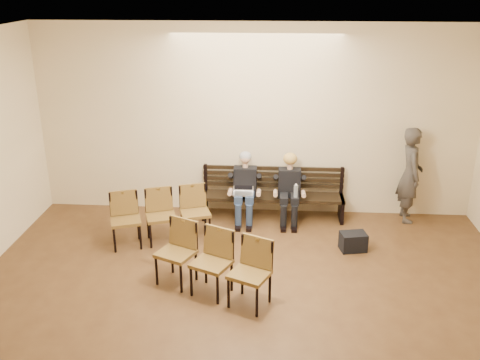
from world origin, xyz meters
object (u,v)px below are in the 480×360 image
object	(u,v)px
water_bottle	(296,197)
passerby	(411,168)
bag	(353,242)
chair_row_front	(161,217)
seated_man	(245,189)
bench	(272,206)
chair_row_back	(211,264)
seated_woman	(289,192)
laptop	(243,194)

from	to	relation	value
water_bottle	passerby	distance (m)	2.15
bag	chair_row_front	xyz separation A→B (m)	(-3.18, 0.09, 0.30)
seated_man	bench	bearing A→B (deg)	13.34
chair_row_back	water_bottle	bearing A→B (deg)	86.17
seated_woman	passerby	bearing A→B (deg)	5.81
water_bottle	chair_row_back	size ratio (longest dim) A/B	0.15
seated_woman	chair_row_front	bearing A→B (deg)	-155.95
bench	chair_row_back	distance (m)	2.73
seated_man	chair_row_front	size ratio (longest dim) A/B	0.75
laptop	passerby	xyz separation A→B (m)	(2.99, 0.38, 0.43)
passerby	seated_woman	bearing A→B (deg)	95.48
bench	water_bottle	distance (m)	0.64
seated_man	passerby	xyz separation A→B (m)	(2.96, 0.22, 0.39)
chair_row_back	seated_man	bearing A→B (deg)	107.53
chair_row_back	laptop	bearing A→B (deg)	107.63
bench	laptop	xyz separation A→B (m)	(-0.53, -0.28, 0.36)
seated_man	bag	size ratio (longest dim) A/B	2.97
bench	seated_man	size ratio (longest dim) A/B	2.11
laptop	passerby	world-z (taller)	passerby
seated_woman	laptop	world-z (taller)	seated_woman
seated_man	laptop	distance (m)	0.16
bench	water_bottle	world-z (taller)	water_bottle
chair_row_back	seated_woman	bearing A→B (deg)	90.52
bench	passerby	world-z (taller)	passerby
seated_woman	chair_row_front	xyz separation A→B (m)	(-2.15, -0.96, -0.12)
bench	passerby	xyz separation A→B (m)	(2.46, 0.10, 0.78)
bench	water_bottle	size ratio (longest dim) A/B	10.40
passerby	chair_row_front	size ratio (longest dim) A/B	1.23
seated_woman	passerby	size ratio (longest dim) A/B	0.57
passerby	chair_row_front	distance (m)	4.50
seated_woman	bag	distance (m)	1.54
bag	passerby	size ratio (longest dim) A/B	0.21
seated_woman	chair_row_back	distance (m)	2.72
bench	passerby	distance (m)	2.58
passerby	chair_row_back	world-z (taller)	passerby
seated_man	laptop	bearing A→B (deg)	-98.92
bag	passerby	world-z (taller)	passerby
water_bottle	chair_row_front	world-z (taller)	chair_row_front
seated_woman	water_bottle	xyz separation A→B (m)	(0.11, -0.23, -0.00)
water_bottle	chair_row_back	world-z (taller)	chair_row_back
passerby	chair_row_back	distance (m)	4.28
bench	water_bottle	xyz separation A→B (m)	(0.40, -0.35, 0.35)
laptop	water_bottle	world-z (taller)	laptop
chair_row_front	chair_row_back	distance (m)	1.83
seated_man	seated_woman	bearing A→B (deg)	0.00
laptop	chair_row_front	bearing A→B (deg)	-145.54
water_bottle	chair_row_back	distance (m)	2.56
seated_man	chair_row_back	size ratio (longest dim) A/B	0.72
bag	passerby	distance (m)	1.90
water_bottle	bag	size ratio (longest dim) A/B	0.60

